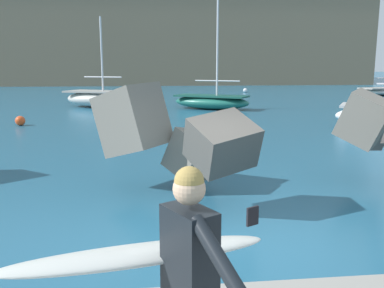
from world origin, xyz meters
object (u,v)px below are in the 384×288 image
surfer_with_board (176,271)px  mooring_buoy_inner (359,99)px  mooring_buoy_middle (20,121)px  boat_near_right (211,101)px  boat_near_centre (99,98)px  mooring_buoy_outer (245,90)px

surfer_with_board → mooring_buoy_inner: 31.85m
mooring_buoy_middle → surfer_with_board: bearing=-70.7°
surfer_with_board → mooring_buoy_middle: 17.69m
mooring_buoy_inner → mooring_buoy_middle: same height
mooring_buoy_inner → boat_near_right: bearing=-159.5°
surfer_with_board → boat_near_centre: 25.24m
mooring_buoy_inner → mooring_buoy_middle: bearing=-153.7°
mooring_buoy_outer → mooring_buoy_middle: bearing=-125.0°
mooring_buoy_middle → mooring_buoy_outer: 27.69m
mooring_buoy_inner → mooring_buoy_outer: (-6.03, 11.86, 0.00)m
surfer_with_board → mooring_buoy_outer: (10.03, 39.35, -1.06)m
surfer_with_board → mooring_buoy_inner: size_ratio=4.57×
mooring_buoy_outer → surfer_with_board: bearing=-104.3°
boat_near_right → mooring_buoy_outer: size_ratio=18.07×
boat_near_centre → mooring_buoy_middle: bearing=-107.3°
surfer_with_board → boat_near_centre: bearing=97.4°
mooring_buoy_inner → mooring_buoy_outer: same height
surfer_with_board → mooring_buoy_outer: size_ratio=4.57×
surfer_with_board → mooring_buoy_inner: bearing=59.7°
surfer_with_board → mooring_buoy_middle: (-5.84, 16.66, -1.06)m
surfer_with_board → boat_near_right: (3.89, 22.94, -0.76)m
boat_near_centre → surfer_with_board: bearing=-82.6°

